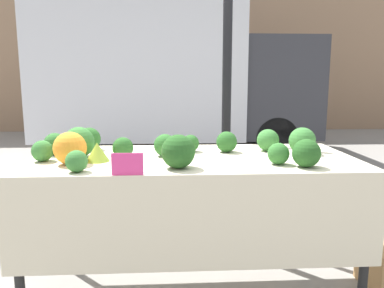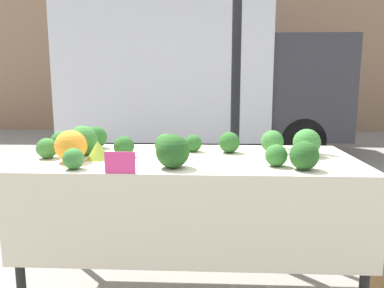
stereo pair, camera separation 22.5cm
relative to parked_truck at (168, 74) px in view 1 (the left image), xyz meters
The scene contains 21 objects.
building_facade 3.56m from the parked_truck, 86.97° to the left, with size 16.00×0.60×5.82m.
tent_pole 4.25m from the parked_truck, 83.63° to the right, with size 0.07×0.07×2.23m.
parked_truck is the anchor object (origin of this frame).
market_table 4.97m from the parked_truck, 88.01° to the right, with size 1.96×0.87×0.87m.
orange_cauliflower 5.06m from the parked_truck, 95.80° to the right, with size 0.18×0.18×0.18m.
romanesco_head 4.98m from the parked_truck, 94.34° to the right, with size 0.14×0.14×0.11m.
broccoli_head_0 4.87m from the parked_truck, 96.00° to the right, with size 0.18×0.18×0.18m.
broccoli_head_1 4.89m from the parked_truck, 92.84° to the right, with size 0.13×0.13×0.13m.
broccoli_head_2 4.76m from the parked_truck, 81.75° to the right, with size 0.14×0.14×0.14m.
broccoli_head_3 4.64m from the parked_truck, 96.19° to the right, with size 0.15×0.15×0.15m.
broccoli_head_4 5.14m from the parked_truck, 82.86° to the right, with size 0.12×0.12×0.12m.
broccoli_head_5 4.81m from the parked_truck, 98.13° to the right, with size 0.14×0.14×0.14m.
broccoli_head_6 4.75m from the parked_truck, 85.11° to the right, with size 0.13×0.13×0.13m.
broccoli_head_7 5.23m from the parked_truck, 81.55° to the right, with size 0.15×0.15×0.15m.
broccoli_head_8 5.16m from the parked_truck, 89.08° to the right, with size 0.18×0.18×0.18m.
broccoli_head_9 5.24m from the parked_truck, 94.74° to the right, with size 0.11×0.11×0.11m.
broccoli_head_10 4.89m from the parked_truck, 79.69° to the right, with size 0.17×0.17×0.17m.
broccoli_head_11 5.00m from the parked_truck, 97.95° to the right, with size 0.12×0.12×0.12m.
broccoli_head_12 4.71m from the parked_truck, 87.95° to the right, with size 0.11×0.11×0.11m.
broccoli_head_13 4.84m from the parked_truck, 89.90° to the right, with size 0.14×0.14×0.14m.
price_sign 5.30m from the parked_truck, 91.82° to the right, with size 0.15×0.01×0.11m.
Camera 1 is at (-0.12, -2.21, 1.33)m, focal length 35.00 mm.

